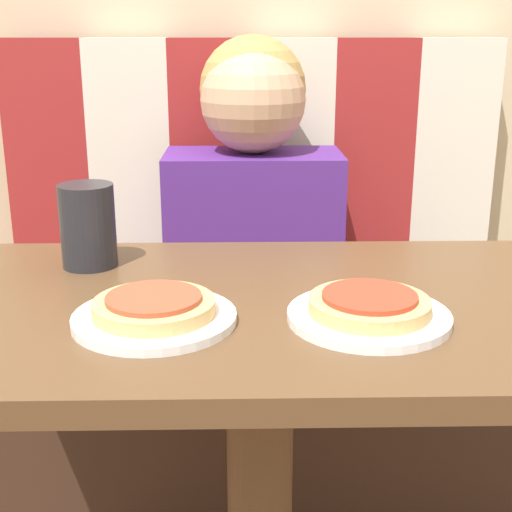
# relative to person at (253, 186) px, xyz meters

# --- Properties ---
(booth_seat) EXTENTS (1.15, 0.49, 0.44)m
(booth_seat) POSITION_rel_person_xyz_m (0.00, -0.01, -0.56)
(booth_seat) COLOR #382319
(booth_seat) RESTS_ON ground_plane
(booth_backrest) EXTENTS (1.15, 0.08, 0.64)m
(booth_backrest) POSITION_rel_person_xyz_m (-0.00, 0.20, -0.02)
(booth_backrest) COLOR maroon
(booth_backrest) RESTS_ON booth_seat
(dining_table) EXTENTS (0.99, 0.57, 0.73)m
(dining_table) POSITION_rel_person_xyz_m (0.00, -0.56, -0.16)
(dining_table) COLOR brown
(dining_table) RESTS_ON ground_plane
(person) EXTENTS (0.37, 0.25, 0.65)m
(person) POSITION_rel_person_xyz_m (0.00, 0.00, 0.00)
(person) COLOR #4C237A
(person) RESTS_ON booth_seat
(plate_left) EXTENTS (0.21, 0.21, 0.01)m
(plate_left) POSITION_rel_person_xyz_m (-0.14, -0.64, -0.04)
(plate_left) COLOR white
(plate_left) RESTS_ON dining_table
(plate_right) EXTENTS (0.21, 0.21, 0.01)m
(plate_right) POSITION_rel_person_xyz_m (0.14, -0.64, -0.04)
(plate_right) COLOR white
(plate_right) RESTS_ON dining_table
(pizza_left) EXTENTS (0.16, 0.16, 0.03)m
(pizza_left) POSITION_rel_person_xyz_m (-0.14, -0.64, -0.02)
(pizza_left) COLOR tan
(pizza_left) RESTS_ON plate_left
(pizza_right) EXTENTS (0.16, 0.16, 0.03)m
(pizza_right) POSITION_rel_person_xyz_m (0.14, -0.64, -0.02)
(pizza_right) COLOR tan
(pizza_right) RESTS_ON plate_right
(drinking_cup) EXTENTS (0.09, 0.09, 0.13)m
(drinking_cup) POSITION_rel_person_xyz_m (-0.27, -0.41, 0.02)
(drinking_cup) COLOR #232328
(drinking_cup) RESTS_ON dining_table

